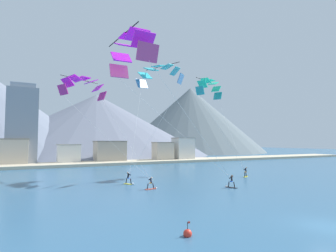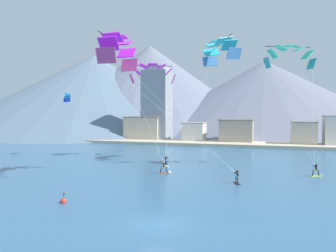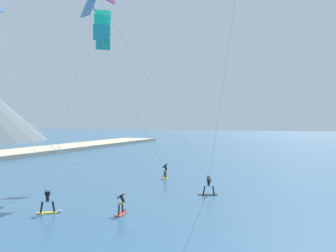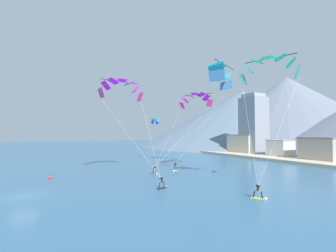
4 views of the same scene
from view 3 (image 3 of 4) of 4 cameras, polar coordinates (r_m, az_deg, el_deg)
kitesurfer_near_lead at (r=32.46m, az=-5.60°, el=-9.87°), size 1.78×0.68×1.62m
kitesurfer_near_trail at (r=50.96m, az=-0.39°, el=-5.80°), size 1.69×1.25×1.74m
kitesurfer_mid_center at (r=33.53m, az=-14.12°, el=-9.35°), size 1.29×1.67×1.79m
kitesurfer_far_left at (r=40.12m, az=4.68°, el=-7.69°), size 0.94×1.78×1.72m
parafoil_kite_near_trail at (r=51.03m, az=-7.94°, el=11.97°), size 7.40×8.20×16.22m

